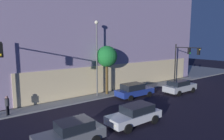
# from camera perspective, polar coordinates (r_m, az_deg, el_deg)

# --- Properties ---
(ground_plane) EXTENTS (120.00, 120.00, 0.00)m
(ground_plane) POSITION_cam_1_polar(r_m,az_deg,el_deg) (17.01, -5.47, -14.84)
(ground_plane) COLOR black
(sidewalk_corner) EXTENTS (80.00, 60.00, 0.15)m
(sidewalk_corner) POSITION_cam_1_polar(r_m,az_deg,el_deg) (49.98, -27.40, -0.21)
(sidewalk_corner) COLOR gray
(sidewalk_corner) RESTS_ON ground
(modern_building) EXTENTS (31.03, 25.28, 19.88)m
(modern_building) POSITION_cam_1_polar(r_m,az_deg,el_deg) (37.89, -9.35, 13.04)
(modern_building) COLOR #4C4C51
(modern_building) RESTS_ON ground
(traffic_light_far_corner) EXTENTS (0.47, 4.45, 5.89)m
(traffic_light_far_corner) POSITION_cam_1_polar(r_m,az_deg,el_deg) (32.65, 19.50, 3.66)
(traffic_light_far_corner) COLOR black
(traffic_light_far_corner) RESTS_ON sidewalk_corner
(street_lamp_sidewalk) EXTENTS (0.44, 0.44, 8.71)m
(street_lamp_sidewalk) POSITION_cam_1_polar(r_m,az_deg,el_deg) (23.74, -4.24, 5.57)
(street_lamp_sidewalk) COLOR #5F5F5F
(street_lamp_sidewalk) RESTS_ON sidewalk_corner
(sidewalk_tree) EXTENTS (2.51, 2.51, 5.85)m
(sidewalk_tree) POSITION_cam_1_polar(r_m,az_deg,el_deg) (24.61, -1.45, 3.66)
(sidewalk_tree) COLOR brown
(sidewalk_tree) RESTS_ON sidewalk_corner
(pedestrian_waiting) EXTENTS (0.36, 0.36, 1.73)m
(pedestrian_waiting) POSITION_cam_1_polar(r_m,az_deg,el_deg) (20.29, -27.05, -8.34)
(pedestrian_waiting) COLOR black
(pedestrian_waiting) RESTS_ON sidewalk_corner
(car_grey) EXTENTS (4.46, 2.04, 1.62)m
(car_grey) POSITION_cam_1_polar(r_m,az_deg,el_deg) (13.86, -11.28, -16.82)
(car_grey) COLOR slate
(car_grey) RESTS_ON ground
(car_white) EXTENTS (4.64, 2.04, 1.56)m
(car_white) POSITION_cam_1_polar(r_m,az_deg,el_deg) (16.85, 6.38, -12.08)
(car_white) COLOR silver
(car_white) RESTS_ON ground
(car_blue) EXTENTS (4.76, 2.13, 1.64)m
(car_blue) POSITION_cam_1_polar(r_m,az_deg,el_deg) (24.41, 6.16, -5.57)
(car_blue) COLOR navy
(car_blue) RESTS_ON ground
(car_silver) EXTENTS (4.71, 2.10, 1.65)m
(car_silver) POSITION_cam_1_polar(r_m,az_deg,el_deg) (27.53, 18.22, -4.31)
(car_silver) COLOR #B7BABF
(car_silver) RESTS_ON ground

